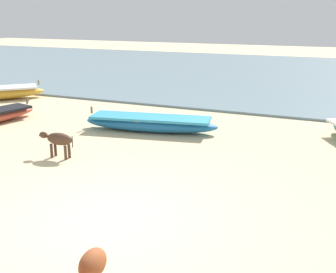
% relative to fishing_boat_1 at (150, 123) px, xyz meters
% --- Properties ---
extents(ground, '(80.00, 80.00, 0.00)m').
position_rel_fishing_boat_1_xyz_m(ground, '(1.70, -5.16, -0.24)').
color(ground, beige).
extents(sea_water, '(60.00, 20.00, 0.08)m').
position_rel_fishing_boat_1_xyz_m(sea_water, '(1.70, 13.09, -0.20)').
color(sea_water, slate).
rests_on(sea_water, ground).
extents(fishing_boat_1, '(3.99, 1.57, 0.64)m').
position_rel_fishing_boat_1_xyz_m(fishing_boat_1, '(0.00, 0.00, 0.00)').
color(fishing_boat_1, '#1E669E').
rests_on(fishing_boat_1, ground).
extents(calf_near_dark, '(0.94, 0.28, 0.61)m').
position_rel_fishing_boat_1_xyz_m(calf_near_dark, '(-0.98, -2.92, 0.20)').
color(calf_near_dark, '#4C3323').
rests_on(calf_near_dark, ground).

